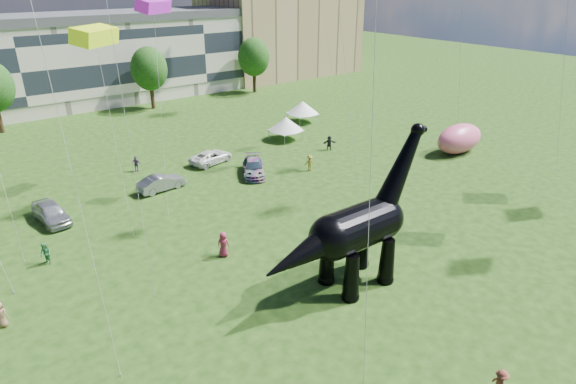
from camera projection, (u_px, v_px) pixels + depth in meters
ground at (380, 309)px, 28.60m from camera, size 220.00×220.00×0.00m
terrace_row at (14, 70)px, 66.85m from camera, size 78.00×11.00×12.00m
apartment_block at (279, 15)px, 93.27m from camera, size 28.00×18.00×22.00m
tree_mid_right at (149, 65)px, 68.95m from camera, size 5.20×5.20×9.44m
tree_far_right at (254, 54)px, 78.81m from camera, size 5.20×5.20×9.44m
dinosaur_sculpture at (353, 232)px, 29.34m from camera, size 12.38×3.42×10.17m
car_silver at (51, 212)px, 38.42m from camera, size 2.42×4.97×1.63m
car_grey at (161, 183)px, 44.12m from camera, size 4.55×1.95×1.46m
car_white at (211, 157)px, 50.55m from camera, size 5.20×3.28×1.34m
car_dark at (254, 168)px, 47.57m from camera, size 4.34×5.46×1.48m
gazebo_near at (286, 124)px, 57.23m from camera, size 4.23×4.23×2.78m
gazebo_far at (303, 108)px, 64.03m from camera, size 4.32×4.32×2.85m
inflatable_pink at (459, 139)px, 53.16m from camera, size 6.50×3.29×3.23m
visitors at (230, 211)px, 38.56m from camera, size 52.81×46.28×1.88m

